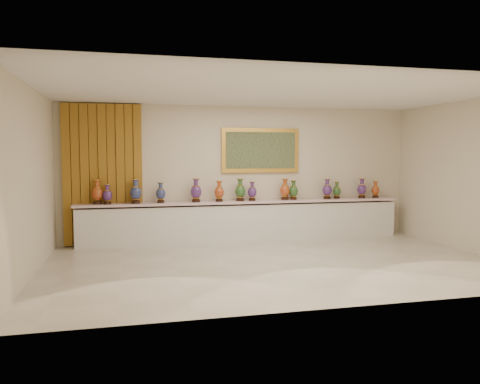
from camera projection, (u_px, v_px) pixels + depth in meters
The scene contains 18 objects.
ground at pixel (276, 263), 8.27m from camera, with size 8.00×8.00×0.00m, color beige.
room at pixel (130, 171), 9.94m from camera, with size 8.00×8.00×8.00m.
counter at pixel (245, 221), 10.44m from camera, with size 7.28×0.48×0.90m.
vase_0 at pixel (97, 193), 9.65m from camera, with size 0.27×0.27×0.51m.
vase_1 at pixel (108, 195), 9.65m from camera, with size 0.20×0.20×0.42m.
vase_2 at pixel (136, 192), 9.79m from camera, with size 0.25×0.25×0.51m.
vase_3 at pixel (161, 193), 9.94m from camera, with size 0.26×0.26×0.44m.
vase_4 at pixel (196, 191), 10.08m from camera, with size 0.29×0.29×0.51m.
vase_5 at pixel (219, 192), 10.19m from camera, with size 0.22×0.22×0.46m.
vase_6 at pixel (240, 191), 10.33m from camera, with size 0.25×0.25×0.50m.
vase_7 at pixel (252, 192), 10.40m from camera, with size 0.21×0.21×0.43m.
vase_8 at pixel (285, 190), 10.59m from camera, with size 0.27×0.27×0.48m.
vase_9 at pixel (294, 191), 10.62m from camera, with size 0.25×0.25×0.44m.
vase_10 at pixel (327, 190), 10.79m from camera, with size 0.27×0.27×0.47m.
vase_11 at pixel (337, 191), 10.92m from camera, with size 0.22×0.22×0.39m.
vase_12 at pixel (362, 189), 11.04m from camera, with size 0.28×0.28×0.47m.
vase_13 at pixel (375, 190), 11.11m from camera, with size 0.22×0.22×0.40m.
label_card at pixel (173, 203), 9.89m from camera, with size 0.10×0.06×0.00m, color white.
Camera 1 is at (-2.52, -7.77, 1.91)m, focal length 35.00 mm.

